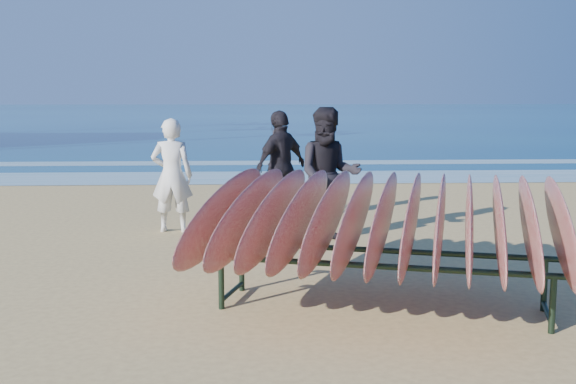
# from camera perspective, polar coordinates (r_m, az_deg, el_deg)

# --- Properties ---
(ground) EXTENTS (120.00, 120.00, 0.00)m
(ground) POSITION_cam_1_polar(r_m,az_deg,el_deg) (7.32, 0.31, -8.27)
(ground) COLOR tan
(ground) RESTS_ON ground
(ocean) EXTENTS (160.00, 160.00, 0.00)m
(ocean) POSITION_cam_1_polar(r_m,az_deg,el_deg) (62.05, -2.48, 6.13)
(ocean) COLOR navy
(ocean) RESTS_ON ground
(foam_near) EXTENTS (160.00, 160.00, 0.00)m
(foam_near) POSITION_cam_1_polar(r_m,az_deg,el_deg) (17.14, -1.52, 1.17)
(foam_near) COLOR white
(foam_near) RESTS_ON ground
(foam_far) EXTENTS (160.00, 160.00, 0.00)m
(foam_far) POSITION_cam_1_polar(r_m,az_deg,el_deg) (20.62, -1.74, 2.33)
(foam_far) COLOR white
(foam_far) RESTS_ON ground
(surfboard_rack) EXTENTS (3.82, 3.53, 1.35)m
(surfboard_rack) POSITION_cam_1_polar(r_m,az_deg,el_deg) (6.75, 7.54, -2.22)
(surfboard_rack) COLOR black
(surfboard_rack) RESTS_ON ground
(person_white) EXTENTS (0.63, 0.44, 1.66)m
(person_white) POSITION_cam_1_polar(r_m,az_deg,el_deg) (10.61, -9.16, 1.31)
(person_white) COLOR silver
(person_white) RESTS_ON ground
(person_dark_a) EXTENTS (0.91, 0.72, 1.83)m
(person_dark_a) POSITION_cam_1_polar(r_m,az_deg,el_deg) (9.79, 3.24, 1.35)
(person_dark_a) COLOR black
(person_dark_a) RESTS_ON ground
(person_dark_b) EXTENTS (1.03, 1.02, 1.75)m
(person_dark_b) POSITION_cam_1_polar(r_m,az_deg,el_deg) (11.30, -0.57, 2.04)
(person_dark_b) COLOR black
(person_dark_b) RESTS_ON ground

